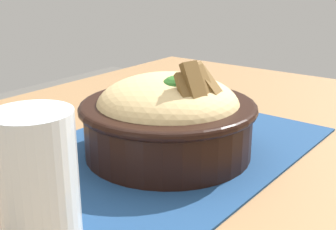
{
  "coord_description": "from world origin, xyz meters",
  "views": [
    {
      "loc": [
        -0.39,
        -0.29,
        1.0
      ],
      "look_at": [
        0.02,
        0.02,
        0.83
      ],
      "focal_mm": 46.89,
      "sensor_mm": 36.0,
      "label": 1
    }
  ],
  "objects": [
    {
      "name": "fork",
      "position": [
        0.14,
        0.05,
        0.78
      ],
      "size": [
        0.03,
        0.14,
        0.0
      ],
      "color": "silver",
      "rests_on": "placemat"
    },
    {
      "name": "table",
      "position": [
        0.0,
        0.0,
        0.7
      ],
      "size": [
        1.11,
        0.81,
        0.77
      ],
      "color": "olive",
      "rests_on": "ground_plane"
    },
    {
      "name": "bowl",
      "position": [
        0.02,
        0.01,
        0.83
      ],
      "size": [
        0.22,
        0.22,
        0.12
      ],
      "color": "black",
      "rests_on": "placemat"
    },
    {
      "name": "drinking_glass",
      "position": [
        -0.2,
        -0.02,
        0.83
      ],
      "size": [
        0.07,
        0.07,
        0.12
      ],
      "color": "silver",
      "rests_on": "table"
    },
    {
      "name": "placemat",
      "position": [
        0.04,
        0.02,
        0.78
      ],
      "size": [
        0.41,
        0.3,
        0.0
      ],
      "primitive_type": "cube",
      "rotation": [
        0.0,
        0.0,
        -0.02
      ],
      "color": "navy",
      "rests_on": "table"
    }
  ]
}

